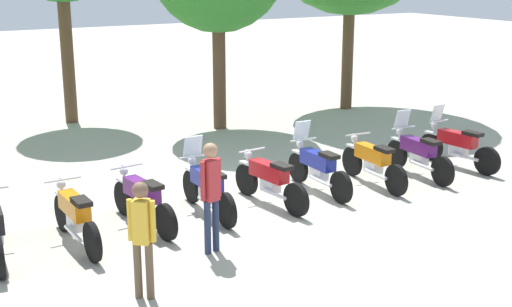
{
  "coord_description": "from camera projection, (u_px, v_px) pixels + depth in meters",
  "views": [
    {
      "loc": [
        -6.55,
        -10.85,
        4.49
      ],
      "look_at": [
        0.0,
        0.5,
        0.9
      ],
      "focal_mm": 48.59,
      "sensor_mm": 36.0,
      "label": 1
    }
  ],
  "objects": [
    {
      "name": "motorcycle_5",
      "position": [
        318.0,
        167.0,
        14.03
      ],
      "size": [
        0.62,
        2.19,
        1.37
      ],
      "rotation": [
        0.0,
        0.0,
        1.55
      ],
      "color": "black",
      "rests_on": "ground_plane"
    },
    {
      "name": "motorcycle_2",
      "position": [
        143.0,
        199.0,
        12.15
      ],
      "size": [
        0.62,
        2.19,
        0.99
      ],
      "rotation": [
        0.0,
        0.0,
        1.69
      ],
      "color": "black",
      "rests_on": "ground_plane"
    },
    {
      "name": "motorcycle_8",
      "position": [
        457.0,
        145.0,
        15.74
      ],
      "size": [
        0.62,
        2.19,
        1.37
      ],
      "rotation": [
        0.0,
        0.0,
        1.69
      ],
      "color": "black",
      "rests_on": "ground_plane"
    },
    {
      "name": "motorcycle_3",
      "position": [
        207.0,
        187.0,
        12.77
      ],
      "size": [
        0.62,
        2.19,
        1.37
      ],
      "rotation": [
        0.0,
        0.0,
        1.55
      ],
      "color": "black",
      "rests_on": "ground_plane"
    },
    {
      "name": "person_1",
      "position": [
        211.0,
        188.0,
        10.9
      ],
      "size": [
        0.41,
        0.29,
        1.82
      ],
      "rotation": [
        0.0,
        0.0,
        1.8
      ],
      "color": "#232D4C",
      "rests_on": "ground_plane"
    },
    {
      "name": "ground_plane",
      "position": [
        269.0,
        204.0,
        13.41
      ],
      "size": [
        80.0,
        80.0,
        0.0
      ],
      "primitive_type": "plane",
      "color": "#ADA899"
    },
    {
      "name": "person_2",
      "position": [
        142.0,
        231.0,
        9.39
      ],
      "size": [
        0.36,
        0.32,
        1.69
      ],
      "rotation": [
        0.0,
        0.0,
        4.02
      ],
      "color": "brown",
      "rests_on": "ground_plane"
    },
    {
      "name": "motorcycle_6",
      "position": [
        373.0,
        162.0,
        14.47
      ],
      "size": [
        0.62,
        2.19,
        0.99
      ],
      "rotation": [
        0.0,
        0.0,
        1.51
      ],
      "color": "black",
      "rests_on": "ground_plane"
    },
    {
      "name": "motorcycle_7",
      "position": [
        418.0,
        153.0,
        15.08
      ],
      "size": [
        0.62,
        2.19,
        1.37
      ],
      "rotation": [
        0.0,
        0.0,
        1.5
      ],
      "color": "black",
      "rests_on": "ground_plane"
    },
    {
      "name": "motorcycle_4",
      "position": [
        269.0,
        180.0,
        13.25
      ],
      "size": [
        0.62,
        2.19,
        0.99
      ],
      "rotation": [
        0.0,
        0.0,
        1.69
      ],
      "color": "black",
      "rests_on": "ground_plane"
    },
    {
      "name": "motorcycle_1",
      "position": [
        75.0,
        216.0,
        11.36
      ],
      "size": [
        0.62,
        2.19,
        0.99
      ],
      "rotation": [
        0.0,
        0.0,
        1.61
      ],
      "color": "black",
      "rests_on": "ground_plane"
    }
  ]
}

